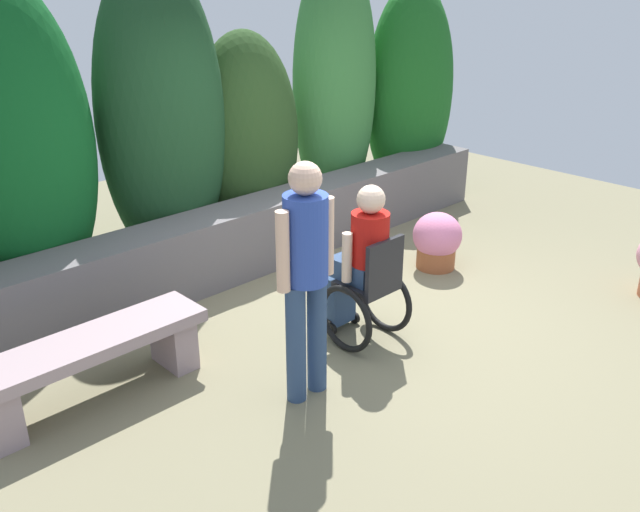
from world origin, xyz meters
name	(u,v)px	position (x,y,z in m)	size (l,w,h in m)	color
ground_plane	(371,318)	(0.00, 0.00, 0.00)	(10.85, 10.85, 0.00)	#797255
stone_retaining_wall	(256,234)	(0.00, 1.57, 0.34)	(6.59, 0.50, 0.69)	slate
hedge_backdrop	(201,127)	(-0.15, 2.20, 1.36)	(7.36, 1.14, 3.08)	#214E16
stone_bench	(91,358)	(-2.30, 0.56, 0.33)	(1.68, 0.44, 0.49)	gray
person_in_wheelchair	(364,269)	(-0.31, -0.18, 0.62)	(0.53, 0.66, 1.33)	black
person_standing_companion	(306,267)	(-1.17, -0.44, 0.99)	(0.49, 0.30, 1.72)	navy
flower_pot_terracotta_by_wall	(437,241)	(1.29, 0.28, 0.29)	(0.49, 0.49, 0.58)	#9E5330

